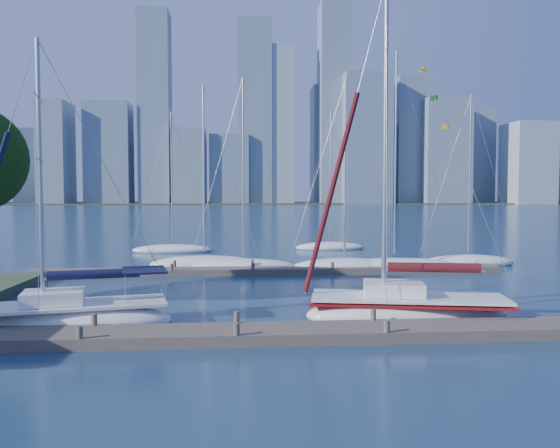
{
  "coord_description": "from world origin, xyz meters",
  "views": [
    {
      "loc": [
        0.03,
        -18.55,
        4.97
      ],
      "look_at": [
        1.81,
        4.0,
        3.78
      ],
      "focal_mm": 35.0,
      "sensor_mm": 36.0,
      "label": 1
    }
  ],
  "objects": [
    {
      "name": "bg_boat_6",
      "position": [
        -5.62,
        29.53,
        0.25
      ],
      "size": [
        7.21,
        4.75,
        12.54
      ],
      "rotation": [
        0.0,
        0.0,
        0.42
      ],
      "color": "white",
      "rests_on": "ground"
    },
    {
      "name": "far_shore",
      "position": [
        0.0,
        320.0,
        0.0
      ],
      "size": [
        800.0,
        100.0,
        1.5
      ],
      "primitive_type": "cube",
      "color": "#38472D",
      "rests_on": "ground"
    },
    {
      "name": "near_dock",
      "position": [
        0.0,
        0.0,
        0.2
      ],
      "size": [
        26.0,
        2.0,
        0.4
      ],
      "primitive_type": "cube",
      "color": "#51463B",
      "rests_on": "ground"
    },
    {
      "name": "sailboat_navy",
      "position": [
        -6.29,
        2.31,
        0.89
      ],
      "size": [
        8.05,
        4.08,
        11.21
      ],
      "rotation": [
        0.0,
        0.0,
        0.21
      ],
      "color": "white",
      "rests_on": "ground"
    },
    {
      "name": "ground",
      "position": [
        0.0,
        0.0,
        0.0
      ],
      "size": [
        700.0,
        700.0,
        0.0
      ],
      "primitive_type": "plane",
      "color": "#18344D",
      "rests_on": "ground"
    },
    {
      "name": "bg_boat_4",
      "position": [
        10.52,
        17.01,
        0.28
      ],
      "size": [
        9.09,
        2.77,
        14.79
      ],
      "rotation": [
        0.0,
        0.0,
        0.05
      ],
      "color": "white",
      "rests_on": "ground"
    },
    {
      "name": "bg_boat_7",
      "position": [
        8.57,
        30.91,
        0.26
      ],
      "size": [
        6.57,
        2.84,
        12.89
      ],
      "rotation": [
        0.0,
        0.0,
        0.12
      ],
      "color": "white",
      "rests_on": "ground"
    },
    {
      "name": "bg_boat_3",
      "position": [
        7.13,
        17.0,
        0.28
      ],
      "size": [
        7.31,
        3.47,
        12.92
      ],
      "rotation": [
        0.0,
        0.0,
        -0.15
      ],
      "color": "white",
      "rests_on": "ground"
    },
    {
      "name": "bg_boat_5",
      "position": [
        16.43,
        18.87,
        0.26
      ],
      "size": [
        6.98,
        3.23,
        12.39
      ],
      "rotation": [
        0.0,
        0.0,
        -0.15
      ],
      "color": "white",
      "rests_on": "ground"
    },
    {
      "name": "bg_boat_1",
      "position": [
        -2.23,
        19.11,
        0.28
      ],
      "size": [
        7.87,
        4.22,
        12.79
      ],
      "rotation": [
        0.0,
        0.0,
        -0.25
      ],
      "color": "white",
      "rests_on": "ground"
    },
    {
      "name": "far_dock",
      "position": [
        2.0,
        16.0,
        0.18
      ],
      "size": [
        30.0,
        1.8,
        0.36
      ],
      "primitive_type": "cube",
      "color": "#51463B",
      "rests_on": "ground"
    },
    {
      "name": "bg_boat_2",
      "position": [
        0.45,
        17.81,
        0.26
      ],
      "size": [
        7.09,
        2.86,
        13.06
      ],
      "rotation": [
        0.0,
        0.0,
        -0.1
      ],
      "color": "white",
      "rests_on": "ground"
    },
    {
      "name": "sailboat_maroon",
      "position": [
        6.81,
        2.56,
        1.11
      ],
      "size": [
        8.58,
        4.17,
        13.95
      ],
      "rotation": [
        0.0,
        0.0,
        -0.19
      ],
      "color": "white",
      "rests_on": "ground"
    },
    {
      "name": "skyline",
      "position": [
        19.5,
        290.39,
        36.65
      ],
      "size": [
        503.31,
        51.31,
        112.17
      ],
      "color": "gray",
      "rests_on": "ground"
    }
  ]
}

